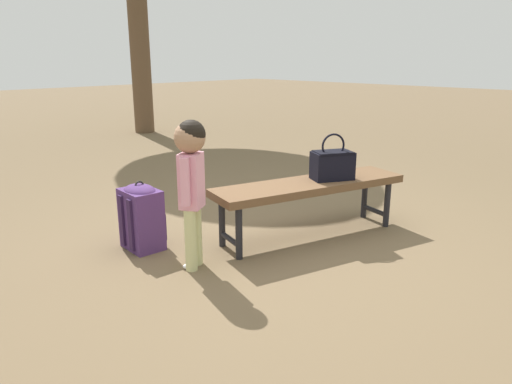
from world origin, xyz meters
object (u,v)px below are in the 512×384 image
at_px(handbag, 332,164).
at_px(backpack_large, 142,215).
at_px(child_standing, 191,171).
at_px(park_bench, 310,189).

xyz_separation_m(handbag, backpack_large, (1.26, -0.81, -0.32)).
relative_size(child_standing, backpack_large, 1.94).
distance_m(park_bench, handbag, 0.27).
bearing_deg(park_bench, child_standing, -10.23).
bearing_deg(child_standing, handbag, 167.78).
relative_size(handbag, backpack_large, 0.71).
height_order(child_standing, backpack_large, child_standing).
bearing_deg(handbag, child_standing, -12.22).
bearing_deg(child_standing, backpack_large, -84.09).
bearing_deg(backpack_large, child_standing, 95.91).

